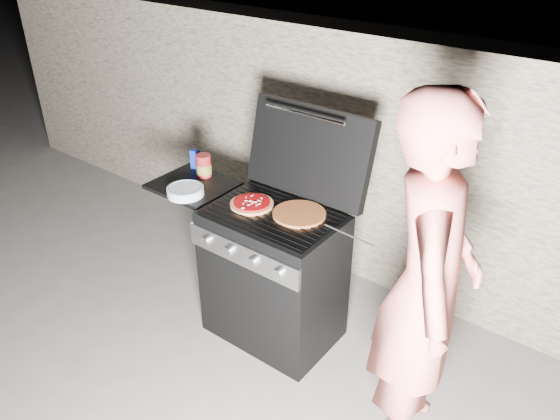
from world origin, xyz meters
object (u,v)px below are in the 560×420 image
Objects in this scene: gas_grill at (244,262)px; person at (426,289)px; pizza_topped at (252,203)px; sauce_jar at (204,166)px.

person is at bearing -8.30° from gas_grill.
sauce_jar is (-0.53, 0.13, 0.05)m from pizza_topped.
gas_grill is 8.81× the size of sauce_jar.
gas_grill is 0.70× the size of person.
person is at bearing -10.37° from sauce_jar.
gas_grill is at bearing 176.92° from pizza_topped.
pizza_topped reaches higher than gas_grill.
sauce_jar is at bearing 56.65° from person.
sauce_jar is (-0.44, 0.13, 0.52)m from gas_grill.
pizza_topped is 1.73× the size of sauce_jar.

